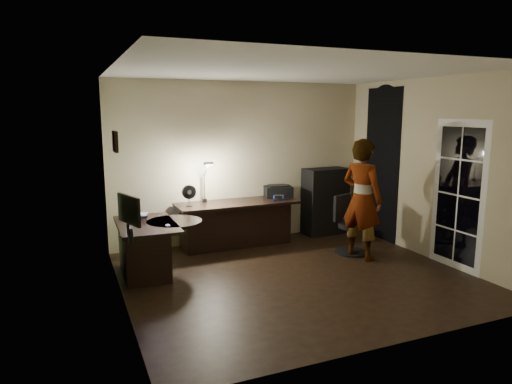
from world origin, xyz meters
name	(u,v)px	position (x,y,z in m)	size (l,w,h in m)	color
floor	(296,277)	(0.00, 0.00, -0.01)	(4.50, 4.00, 0.01)	black
ceiling	(299,71)	(0.00, 0.00, 2.71)	(4.50, 4.00, 0.01)	silver
wall_back	(243,162)	(0.00, 2.00, 1.35)	(4.50, 0.01, 2.70)	#BDB18C
wall_front	(401,207)	(0.00, -2.00, 1.35)	(4.50, 0.01, 2.70)	#BDB18C
wall_left	(119,189)	(-2.25, 0.00, 1.35)	(0.01, 4.00, 2.70)	#BDB18C
wall_right	(432,169)	(2.25, 0.00, 1.35)	(0.01, 4.00, 2.70)	#BDB18C
green_wall_overlay	(120,189)	(-2.24, 0.00, 1.35)	(0.00, 4.00, 2.70)	#465728
arched_doorway	(382,165)	(2.24, 1.15, 1.30)	(0.01, 0.90, 2.60)	black
french_door	(458,195)	(2.24, -0.55, 1.05)	(0.02, 0.92, 2.10)	white
framed_picture	(115,142)	(-2.22, 0.45, 1.85)	(0.04, 0.30, 0.25)	black
desk_left	(147,249)	(-1.83, 0.87, 0.36)	(0.76, 1.24, 0.71)	black
desk_right	(237,224)	(-0.24, 1.62, 0.37)	(1.99, 0.70, 0.75)	black
cabinet	(325,201)	(1.52, 1.78, 0.60)	(0.80, 0.40, 1.20)	black
laptop_stand	(137,217)	(-1.91, 1.16, 0.74)	(0.21, 0.18, 0.09)	silver
laptop	(137,208)	(-1.91, 1.16, 0.88)	(0.30, 0.28, 0.20)	silver
monitor	(128,221)	(-2.13, 0.39, 0.88)	(0.11, 0.56, 0.37)	black
mouse	(168,226)	(-1.59, 0.64, 0.71)	(0.06, 0.09, 0.04)	silver
phone	(175,222)	(-1.44, 0.88, 0.70)	(0.07, 0.14, 0.01)	black
pen	(139,224)	(-1.92, 0.90, 0.70)	(0.01, 0.13, 0.01)	black
speaker	(131,236)	(-2.14, 0.06, 0.78)	(0.06, 0.06, 0.16)	black
notepad	(154,231)	(-1.80, 0.50, 0.70)	(0.15, 0.21, 0.01)	silver
desk_fan	(189,196)	(-1.05, 1.60, 0.91)	(0.22, 0.12, 0.34)	black
headphones	(279,197)	(0.45, 1.52, 0.79)	(0.21, 0.09, 0.10)	navy
printer	(278,191)	(0.58, 1.81, 0.85)	(0.46, 0.36, 0.20)	black
desk_lamp	(204,180)	(-0.73, 1.83, 1.11)	(0.18, 0.33, 0.73)	black
office_chair	(352,225)	(1.28, 0.58, 0.45)	(0.51, 0.51, 0.91)	black
person	(362,199)	(1.27, 0.33, 0.91)	(0.65, 0.43, 1.81)	#D8A88C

